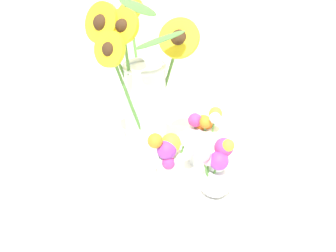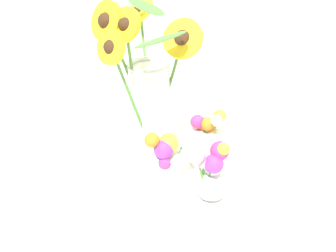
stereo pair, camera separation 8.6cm
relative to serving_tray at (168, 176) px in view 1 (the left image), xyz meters
The scene contains 6 objects.
ground_plane 0.09m from the serving_tray, 72.62° to the right, with size 6.00×6.00×0.00m, color silver.
serving_tray is the anchor object (origin of this frame).
mason_jar_sunflowers 0.20m from the serving_tray, 157.78° to the left, with size 0.28×0.24×0.39m.
vase_small_center 0.09m from the serving_tray, 53.28° to the right, with size 0.07×0.09×0.14m.
vase_bulb_right 0.15m from the serving_tray, ahead, with size 0.07×0.09×0.15m.
vase_small_back 0.13m from the serving_tray, 63.70° to the left, with size 0.08×0.08×0.15m.
Camera 1 is at (0.37, -0.55, 0.57)m, focal length 42.00 mm.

